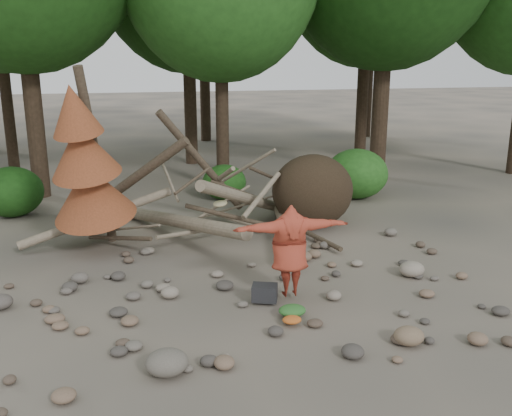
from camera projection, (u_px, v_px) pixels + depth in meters
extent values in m
plane|color=#514C44|center=(253.00, 300.00, 10.94)|extent=(120.00, 120.00, 0.00)
ellipsoid|color=#332619|center=(313.00, 191.00, 15.28)|extent=(2.20, 1.87, 1.98)
cylinder|color=gray|center=(181.00, 222.00, 14.05)|extent=(2.61, 5.11, 1.08)
cylinder|color=gray|center=(248.00, 199.00, 14.82)|extent=(3.18, 3.71, 1.90)
cylinder|color=brown|center=(129.00, 183.00, 14.42)|extent=(3.08, 1.91, 2.49)
cylinder|color=gray|center=(284.00, 225.00, 14.48)|extent=(1.13, 4.98, 0.43)
cylinder|color=brown|center=(202.00, 162.00, 14.91)|extent=(2.39, 1.03, 2.89)
cylinder|color=gray|center=(97.00, 218.00, 13.87)|extent=(3.71, 0.86, 1.20)
cylinder|color=#4C3F30|center=(119.00, 238.00, 13.61)|extent=(1.52, 1.70, 0.49)
cylinder|color=gray|center=(224.00, 202.00, 14.90)|extent=(1.57, 0.85, 0.69)
cylinder|color=#4C3F30|center=(278.00, 180.00, 15.61)|extent=(1.92, 1.25, 1.10)
cylinder|color=gray|center=(169.00, 180.00, 14.23)|extent=(0.37, 1.42, 0.85)
cylinder|color=#4C3F30|center=(310.00, 234.00, 14.38)|extent=(0.79, 2.54, 0.12)
cylinder|color=gray|center=(192.00, 232.00, 13.56)|extent=(1.78, 1.11, 0.29)
cylinder|color=#4C3F30|center=(96.00, 158.00, 13.30)|extent=(0.67, 1.13, 4.35)
cone|color=brown|center=(91.00, 191.00, 13.16)|extent=(2.06, 2.13, 1.86)
cone|color=brown|center=(82.00, 149.00, 12.68)|extent=(1.71, 1.78, 1.65)
cone|color=brown|center=(74.00, 109.00, 12.24)|extent=(1.23, 1.30, 1.41)
cylinder|color=#38281C|center=(28.00, 56.00, 17.61)|extent=(0.56, 0.56, 8.96)
cylinder|color=#38281C|center=(222.00, 84.00, 18.86)|extent=(0.44, 0.44, 7.14)
cylinder|color=#38281C|center=(384.00, 48.00, 20.41)|extent=(0.60, 0.60, 9.45)
cylinder|color=#38281C|center=(4.00, 75.00, 21.23)|extent=(0.42, 0.42, 7.56)
cylinder|color=#38281C|center=(189.00, 60.00, 23.26)|extent=(0.52, 0.52, 8.54)
cylinder|color=#38281C|center=(364.00, 65.00, 24.56)|extent=(0.50, 0.50, 8.12)
cylinder|color=#38281C|center=(204.00, 56.00, 29.48)|extent=(0.54, 0.54, 8.75)
cylinder|color=#38281C|center=(370.00, 65.00, 31.07)|extent=(0.46, 0.46, 7.84)
ellipsoid|color=#194612|center=(11.00, 192.00, 16.33)|extent=(1.80, 1.80, 1.44)
ellipsoid|color=#225919|center=(224.00, 182.00, 18.29)|extent=(1.40, 1.40, 1.12)
ellipsoid|color=#2B6920|center=(357.00, 174.00, 18.38)|extent=(2.00, 2.00, 1.60)
imported|color=#A53725|center=(290.00, 250.00, 10.75)|extent=(2.21, 0.65, 1.79)
cylinder|color=#94875D|center=(220.00, 203.00, 10.69)|extent=(0.27, 0.27, 0.10)
cube|color=black|center=(265.00, 296.00, 10.74)|extent=(0.55, 0.45, 0.31)
ellipsoid|color=#2E6629|center=(292.00, 313.00, 10.17)|extent=(0.49, 0.41, 0.18)
ellipsoid|color=#B9591F|center=(292.00, 322.00, 9.88)|extent=(0.34, 0.28, 0.12)
ellipsoid|color=#686257|center=(167.00, 362.00, 8.36)|extent=(0.64, 0.57, 0.38)
ellipsoid|color=#806850|center=(409.00, 336.00, 9.23)|extent=(0.50, 0.45, 0.30)
ellipsoid|color=gray|center=(412.00, 269.00, 12.03)|extent=(0.54, 0.48, 0.32)
ellipsoid|color=#58504A|center=(0.00, 302.00, 10.51)|extent=(0.47, 0.42, 0.28)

